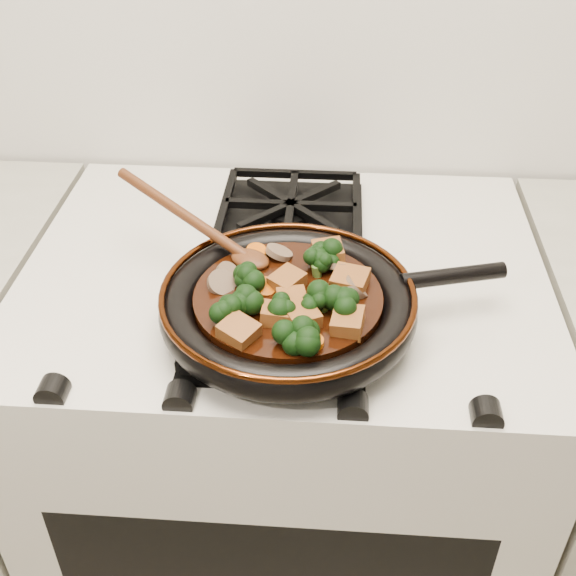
{
  "coord_description": "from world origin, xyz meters",
  "views": [
    {
      "loc": [
        0.07,
        0.83,
        1.51
      ],
      "look_at": [
        0.02,
        1.55,
        0.97
      ],
      "focal_mm": 45.0,
      "sensor_mm": 36.0,
      "label": 1
    }
  ],
  "objects": [
    {
      "name": "broccoli_floret_5",
      "position": [
        -0.06,
        1.49,
        0.97
      ],
      "size": [
        0.08,
        0.07,
        0.06
      ],
      "primitive_type": null,
      "rotation": [
        0.21,
        0.07,
        1.32
      ],
      "color": "black",
      "rests_on": "braising_sauce"
    },
    {
      "name": "broccoli_floret_9",
      "position": [
        -0.03,
        1.51,
        0.97
      ],
      "size": [
        0.08,
        0.08,
        0.07
      ],
      "primitive_type": null,
      "rotation": [
        0.15,
        0.19,
        0.21
      ],
      "color": "black",
      "rests_on": "braising_sauce"
    },
    {
      "name": "tofu_cube_0",
      "position": [
        0.06,
        1.63,
        0.97
      ],
      "size": [
        0.05,
        0.05,
        0.03
      ],
      "primitive_type": "cube",
      "rotation": [
        -0.09,
        0.01,
        1.75
      ],
      "color": "brown",
      "rests_on": "braising_sauce"
    },
    {
      "name": "carrot_coin_0",
      "position": [
        0.08,
        1.55,
        0.96
      ],
      "size": [
        0.03,
        0.03,
        0.01
      ],
      "primitive_type": "cylinder",
      "rotation": [
        0.18,
        0.01,
        0.0
      ],
      "color": "#BF5005",
      "rests_on": "braising_sauce"
    },
    {
      "name": "skillet",
      "position": [
        0.02,
        1.55,
        0.94
      ],
      "size": [
        0.44,
        0.33,
        0.05
      ],
      "rotation": [
        0.0,
        0.0,
        0.27
      ],
      "color": "black",
      "rests_on": "burner_grate_front"
    },
    {
      "name": "broccoli_floret_0",
      "position": [
        0.03,
        1.45,
        0.97
      ],
      "size": [
        0.07,
        0.08,
        0.06
      ],
      "primitive_type": null,
      "rotation": [
        0.01,
        0.19,
        1.3
      ],
      "color": "black",
      "rests_on": "braising_sauce"
    },
    {
      "name": "mushroom_slice_0",
      "position": [
        0.1,
        1.56,
        0.97
      ],
      "size": [
        0.04,
        0.05,
        0.03
      ],
      "primitive_type": "cylinder",
      "rotation": [
        0.82,
        0.0,
        1.92
      ],
      "color": "brown",
      "rests_on": "braising_sauce"
    },
    {
      "name": "broccoli_floret_2",
      "position": [
        0.05,
        1.51,
        0.97
      ],
      "size": [
        0.07,
        0.07,
        0.07
      ],
      "primitive_type": null,
      "rotation": [
        -0.24,
        -0.17,
        1.7
      ],
      "color": "black",
      "rests_on": "braising_sauce"
    },
    {
      "name": "mushroom_slice_2",
      "position": [
        -0.06,
        1.58,
        0.97
      ],
      "size": [
        0.04,
        0.04,
        0.03
      ],
      "primitive_type": "cylinder",
      "rotation": [
        0.65,
        0.0,
        1.25
      ],
      "color": "brown",
      "rests_on": "braising_sauce"
    },
    {
      "name": "mushroom_slice_3",
      "position": [
        -0.0,
        1.63,
        0.97
      ],
      "size": [
        0.05,
        0.05,
        0.02
      ],
      "primitive_type": "cylinder",
      "rotation": [
        0.41,
        0.0,
        2.08
      ],
      "color": "brown",
      "rests_on": "braising_sauce"
    },
    {
      "name": "broccoli_floret_7",
      "position": [
        -0.04,
        1.56,
        0.97
      ],
      "size": [
        0.09,
        0.09,
        0.06
      ],
      "primitive_type": null,
      "rotation": [
        -0.03,
        0.13,
        2.23
      ],
      "color": "black",
      "rests_on": "braising_sauce"
    },
    {
      "name": "wooden_spoon",
      "position": [
        -0.1,
        1.65,
        0.98
      ],
      "size": [
        0.14,
        0.1,
        0.24
      ],
      "rotation": [
        0.0,
        0.0,
        2.59
      ],
      "color": "#4D2510",
      "rests_on": "braising_sauce"
    },
    {
      "name": "broccoli_floret_8",
      "position": [
        0.02,
        1.5,
        0.97
      ],
      "size": [
        0.08,
        0.09,
        0.06
      ],
      "primitive_type": null,
      "rotation": [
        -0.17,
        -0.08,
        2.52
      ],
      "color": "black",
      "rests_on": "braising_sauce"
    },
    {
      "name": "broccoli_floret_3",
      "position": [
        0.05,
        1.59,
        0.97
      ],
      "size": [
        0.08,
        0.07,
        0.07
      ],
      "primitive_type": null,
      "rotation": [
        -0.07,
        -0.1,
        0.66
      ],
      "color": "black",
      "rests_on": "braising_sauce"
    },
    {
      "name": "tofu_cube_2",
      "position": [
        0.09,
        1.49,
        0.97
      ],
      "size": [
        0.04,
        0.05,
        0.03
      ],
      "primitive_type": "cube",
      "rotation": [
        -0.06,
        -0.06,
        1.42
      ],
      "color": "brown",
      "rests_on": "braising_sauce"
    },
    {
      "name": "burner_grate_front",
      "position": [
        0.0,
        1.55,
        0.91
      ],
      "size": [
        0.23,
        0.23,
        0.03
      ],
      "primitive_type": null,
      "color": "black",
      "rests_on": "stove"
    },
    {
      "name": "broccoli_floret_1",
      "position": [
        0.06,
        1.61,
        0.97
      ],
      "size": [
        0.09,
        0.09,
        0.06
      ],
      "primitive_type": null,
      "rotation": [
        -0.03,
        0.22,
        2.24
      ],
      "color": "black",
      "rests_on": "braising_sauce"
    },
    {
      "name": "tofu_cube_4",
      "position": [
        -0.04,
        1.46,
        0.97
      ],
      "size": [
        0.05,
        0.06,
        0.03
      ],
      "primitive_type": "cube",
      "rotation": [
        -0.08,
        -0.11,
        2.57
      ],
      "color": "brown",
      "rests_on": "braising_sauce"
    },
    {
      "name": "broccoli_floret_6",
      "position": [
        0.06,
        1.52,
        0.97
      ],
      "size": [
        0.07,
        0.07,
        0.07
      ],
      "primitive_type": null,
      "rotation": [
        0.12,
        0.17,
        1.64
      ],
      "color": "black",
      "rests_on": "braising_sauce"
    },
    {
      "name": "tofu_cube_5",
      "position": [
        0.04,
        1.49,
        0.97
      ],
      "size": [
        0.05,
        0.05,
        0.02
      ],
      "primitive_type": "cube",
      "rotation": [
        0.03,
        -0.01,
        2.03
      ],
      "color": "brown",
      "rests_on": "braising_sauce"
    },
    {
      "name": "stove",
      "position": [
        0.0,
        1.69,
        0.45
      ],
      "size": [
        0.76,
        0.6,
        0.9
      ],
      "primitive_type": "cube",
      "color": "beige",
      "rests_on": "ground"
    },
    {
      "name": "carrot_coin_3",
      "position": [
        -0.01,
        1.55,
        0.96
      ],
      "size": [
        0.03,
        0.03,
        0.02
      ],
      "primitive_type": "cylinder",
      "rotation": [
        0.32,
        0.31,
        0.0
      ],
      "color": "#BF5005",
      "rests_on": "braising_sauce"
    },
    {
      "name": "tofu_cube_7",
      "position": [
        0.09,
        1.57,
        0.97
      ],
      "size": [
        0.05,
        0.05,
        0.03
      ],
      "primitive_type": "cube",
      "rotation": [
        0.01,
        -0.04,
        1.31
      ],
      "color": "brown",
      "rests_on": "braising_sauce"
    },
    {
      "name": "mushroom_slice_4",
      "position": [
        0.08,
        1.6,
        0.97
      ],
      "size": [
        0.04,
        0.04,
        0.03
      ],
      "primitive_type": "cylinder",
      "rotation": [
        0.69,
        0.0,
        3.05
      ],
      "color": "brown",
      "rests_on": "braising_sauce"
    },
    {
      "name": "carrot_coin_2",
      "position": [
        -0.03,
        1.63,
        0.96
      ],
      "size": [
        0.03,
        0.03,
        0.02
      ],
      "primitive_type": "cylinder",
      "rotation": [
        0.19,
        0.12,
        0.0
      ],
      "color": "#BF5005",
      "rests_on": "braising_sauce"
    },
    {
      "name": "burner_grate_back",
      "position": [
        0.0,
        1.83,
        0.91
      ],
      "size": [
        0.23,
        0.23,
        0.03
      ],
      "primitive_type": null,
      "color": "black",
      "rests_on": "stove"
    },
    {
      "name": "carrot_coin_1",
      "position": [
        0.05,
        1.45,
        0.96
      ],
      "size": [
        0.03,
        0.03,
        0.01
      ],
      "primitive_type": "cylinder",
      "rotation": [
        0.05,
        -0.03,
        0.0
      ],
      "color": "#BF5005",
      "rests_on": "braising_sauce"
    },
    {
      "name": "tofu_cube_6",
      "position": [
        0.01,
        1.56,
        0.97
      ],
      "size": [
        0.05,
        0.05,
        0.03
      ],
      "primitive_type": "cube",
      "rotation": [
        0.04,
        -0.08,
        0.91
      ],
      "color": "brown",
      "rests_on": "braising_sauce"
    },
    {
      "name": "tofu_cube_1",
      "position": [
        0.01,
        1.5,
        0.97
      ],
      "size": [
        0.04,
        0.04,
        0.03
      ],
      "primitive_type": "cube",
      "rotation": [
        0.07,
        -0.09,
        3.11
      ],
      "color": "brown",
      "rests_on": "braising_sauce"
    },
    {
      "name": "tofu_cube_3",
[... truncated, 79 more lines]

